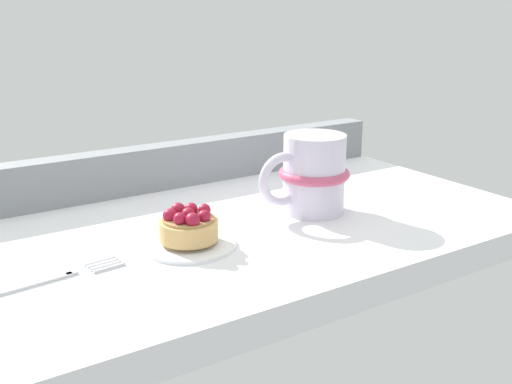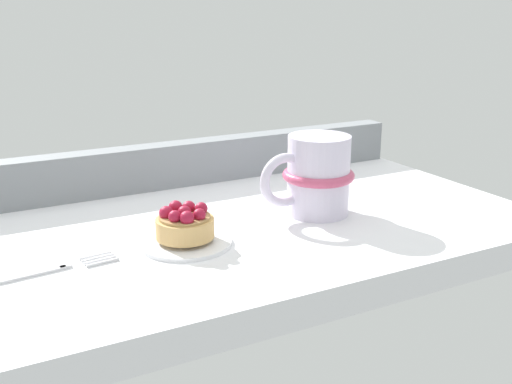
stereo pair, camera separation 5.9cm
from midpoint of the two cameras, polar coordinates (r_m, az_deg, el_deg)
The scene contains 6 objects.
ground_plane at distance 75.93cm, azimuth -4.41°, elevation -4.22°, with size 74.61×41.26×3.56cm, color white.
window_rail_back at distance 90.67cm, azimuth -10.24°, elevation 2.39°, with size 73.11×3.56×6.32cm, color gray.
dessert_plate at distance 68.70cm, azimuth -8.70°, elevation -4.76°, with size 10.36×10.36×0.91cm.
raspberry_tart at distance 67.97cm, azimuth -8.79°, elevation -3.14°, with size 6.48×6.48×3.78cm.
coffee_mug at distance 77.77cm, azimuth 3.04°, elevation 1.64°, with size 12.90×9.11×10.12cm.
dessert_fork at distance 63.86cm, azimuth -22.19°, elevation -7.76°, with size 17.97×3.40×0.60cm.
Camera 1 is at (-36.14, -60.76, 25.79)cm, focal length 43.10 mm.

